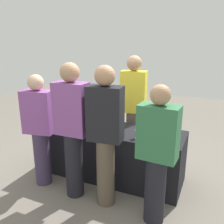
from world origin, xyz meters
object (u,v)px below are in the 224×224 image
object	(u,v)px
wine_bottle_0	(70,112)
guest_2	(105,133)
wine_glass_0	(63,119)
wine_bottle_3	(156,123)
guest_1	(72,127)
guest_0	(40,128)
wine_bottle_2	(103,116)
wine_glass_4	(156,132)
guest_3	(157,153)
wine_bottle_1	(76,113)
wine_glass_3	(137,131)
server_pouring	(133,106)
wine_glass_1	(83,120)
wine_glass_2	(119,128)

from	to	relation	value
wine_bottle_0	guest_2	distance (m)	1.28
wine_glass_0	wine_bottle_0	bearing A→B (deg)	104.19
wine_bottle_3	guest_1	world-z (taller)	guest_1
guest_1	guest_0	bearing A→B (deg)	174.08
wine_bottle_2	wine_glass_4	bearing A→B (deg)	-17.13
wine_bottle_0	guest_2	size ratio (longest dim) A/B	0.18
guest_1	guest_3	bearing A→B (deg)	-4.13
guest_0	guest_2	bearing A→B (deg)	-13.42
wine_bottle_3	wine_glass_0	distance (m)	1.36
wine_bottle_1	wine_glass_3	world-z (taller)	wine_bottle_1
wine_glass_3	server_pouring	size ratio (longest dim) A/B	0.08
wine_bottle_1	wine_glass_4	distance (m)	1.36
wine_glass_1	guest_2	bearing A→B (deg)	-41.52
wine_bottle_0	wine_bottle_2	size ratio (longest dim) A/B	0.93
wine_glass_0	guest_1	bearing A→B (deg)	-45.09
wine_glass_3	guest_3	bearing A→B (deg)	-52.36
wine_bottle_2	wine_glass_2	size ratio (longest dim) A/B	2.41
guest_2	guest_3	xyz separation A→B (m)	(0.63, -0.06, -0.10)
wine_bottle_3	guest_2	bearing A→B (deg)	-117.49
wine_glass_2	guest_3	distance (m)	0.80
guest_1	wine_glass_3	bearing A→B (deg)	30.94
wine_bottle_3	wine_glass_0	size ratio (longest dim) A/B	2.25
wine_glass_1	wine_glass_2	bearing A→B (deg)	-10.29
server_pouring	guest_3	bearing A→B (deg)	113.45
wine_bottle_0	wine_glass_0	bearing A→B (deg)	-75.81
guest_0	guest_3	bearing A→B (deg)	-14.39
guest_3	wine_glass_1	bearing A→B (deg)	157.74
guest_0	wine_glass_1	bearing A→B (deg)	41.23
wine_bottle_2	wine_bottle_0	bearing A→B (deg)	179.70
wine_bottle_2	wine_glass_3	size ratio (longest dim) A/B	2.33
wine_bottle_3	wine_glass_2	bearing A→B (deg)	-139.90
server_pouring	wine_bottle_1	bearing A→B (deg)	23.28
server_pouring	guest_1	distance (m)	1.25
server_pouring	guest_0	xyz separation A→B (m)	(-0.94, -1.14, -0.13)
wine_bottle_2	server_pouring	distance (m)	0.54
wine_bottle_2	guest_1	world-z (taller)	guest_1
wine_bottle_0	wine_glass_2	xyz separation A→B (m)	(1.01, -0.35, -0.01)
guest_0	guest_1	xyz separation A→B (m)	(0.56, -0.05, 0.11)
wine_glass_4	server_pouring	distance (m)	0.88
server_pouring	guest_0	size ratio (longest dim) A/B	1.13
wine_glass_2	guest_2	xyz separation A→B (m)	(-0.00, -0.44, 0.09)
wine_glass_1	wine_glass_3	distance (m)	0.88
wine_bottle_1	wine_bottle_2	world-z (taller)	wine_bottle_2
wine_glass_0	wine_glass_4	size ratio (longest dim) A/B	1.08
wine_glass_4	guest_0	world-z (taller)	guest_0
wine_bottle_2	guest_2	xyz separation A→B (m)	(0.42, -0.78, 0.07)
wine_bottle_0	guest_1	distance (m)	0.96
wine_bottle_2	wine_glass_0	size ratio (longest dim) A/B	2.34
wine_glass_0	server_pouring	world-z (taller)	server_pouring
wine_bottle_2	guest_0	size ratio (longest dim) A/B	0.21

